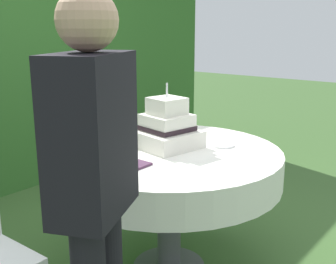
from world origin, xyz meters
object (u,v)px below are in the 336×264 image
object	(u,v)px
serving_plate_left	(106,145)
wedding_cake	(167,128)
serving_plate_near	(148,134)
standing_person	(95,191)
napkin_stack	(134,164)
cake_table	(169,167)
serving_plate_far	(222,145)

from	to	relation	value
serving_plate_left	wedding_cake	bearing A→B (deg)	-53.25
serving_plate_near	standing_person	world-z (taller)	standing_person
serving_plate_left	serving_plate_near	bearing A→B (deg)	-2.33
standing_person	serving_plate_near	bearing A→B (deg)	34.02
serving_plate_left	napkin_stack	distance (m)	0.42
cake_table	napkin_stack	size ratio (longest dim) A/B	9.56
wedding_cake	serving_plate_near	world-z (taller)	wedding_cake
standing_person	cake_table	bearing A→B (deg)	24.59
standing_person	napkin_stack	bearing A→B (deg)	32.97
cake_table	napkin_stack	bearing A→B (deg)	-173.20
serving_plate_far	standing_person	size ratio (longest dim) A/B	0.09
napkin_stack	serving_plate_left	bearing A→B (deg)	67.67
serving_plate_left	standing_person	distance (m)	1.10
serving_plate_near	cake_table	bearing A→B (deg)	-119.56
serving_plate_far	serving_plate_left	xyz separation A→B (m)	(-0.45, 0.55, 0.00)
cake_table	serving_plate_left	xyz separation A→B (m)	(-0.18, 0.35, 0.11)
wedding_cake	serving_plate_far	size ratio (longest dim) A/B	2.61
serving_plate_near	serving_plate_far	distance (m)	0.54
serving_plate_near	napkin_stack	bearing A→B (deg)	-144.81
serving_plate_left	napkin_stack	world-z (taller)	same
serving_plate_near	standing_person	distance (m)	1.38
serving_plate_far	napkin_stack	distance (m)	0.63
serving_plate_near	serving_plate_far	size ratio (longest dim) A/B	0.86
cake_table	serving_plate_far	xyz separation A→B (m)	(0.27, -0.20, 0.11)
serving_plate_near	serving_plate_left	distance (m)	0.37
serving_plate_near	napkin_stack	world-z (taller)	same
serving_plate_far	wedding_cake	bearing A→B (deg)	132.59
napkin_stack	wedding_cake	bearing A→B (deg)	13.28
cake_table	napkin_stack	world-z (taller)	napkin_stack
serving_plate_near	napkin_stack	size ratio (longest dim) A/B	0.92
cake_table	serving_plate_near	distance (m)	0.40
wedding_cake	standing_person	size ratio (longest dim) A/B	0.24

